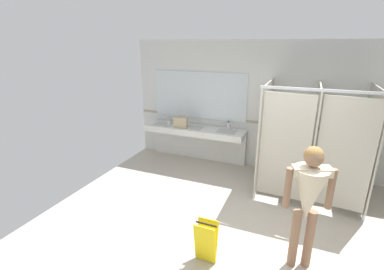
% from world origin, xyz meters
% --- Properties ---
extents(ground_plane, '(6.65, 5.90, 0.10)m').
position_xyz_m(ground_plane, '(0.00, 0.00, -0.05)').
color(ground_plane, '#B2A899').
extents(wall_back, '(6.65, 0.12, 2.79)m').
position_xyz_m(wall_back, '(0.00, 2.71, 1.40)').
color(wall_back, silver).
rests_on(wall_back, ground_plane).
extents(wall_back_tile_band, '(6.65, 0.01, 0.06)m').
position_xyz_m(wall_back_tile_band, '(0.00, 2.65, 1.05)').
color(wall_back_tile_band, '#9E937F').
rests_on(wall_back_tile_band, wall_back).
extents(vanity_counter, '(2.36, 0.59, 0.97)m').
position_xyz_m(vanity_counter, '(-1.78, 2.42, 0.64)').
color(vanity_counter, silver).
rests_on(vanity_counter, ground_plane).
extents(mirror_panel, '(2.26, 0.02, 1.09)m').
position_xyz_m(mirror_panel, '(-1.78, 2.64, 1.56)').
color(mirror_panel, silver).
rests_on(mirror_panel, wall_back).
extents(bathroom_stalls, '(1.82, 1.50, 2.08)m').
position_xyz_m(bathroom_stalls, '(0.75, 1.71, 1.08)').
color(bathroom_stalls, '#B2AD9E').
rests_on(bathroom_stalls, ground_plane).
extents(person_standing, '(0.55, 0.51, 1.63)m').
position_xyz_m(person_standing, '(0.70, -0.19, 1.03)').
color(person_standing, '#8C664C').
rests_on(person_standing, ground_plane).
extents(handbag, '(0.32, 0.12, 0.40)m').
position_xyz_m(handbag, '(-2.05, 2.19, 1.00)').
color(handbag, tan).
rests_on(handbag, vanity_counter).
extents(soap_dispenser, '(0.07, 0.07, 0.19)m').
position_xyz_m(soap_dispenser, '(-1.01, 2.51, 0.94)').
color(soap_dispenser, white).
rests_on(soap_dispenser, vanity_counter).
extents(paper_cup, '(0.07, 0.07, 0.10)m').
position_xyz_m(paper_cup, '(-2.40, 2.28, 0.91)').
color(paper_cup, white).
rests_on(paper_cup, vanity_counter).
extents(wet_floor_sign, '(0.28, 0.19, 0.58)m').
position_xyz_m(wet_floor_sign, '(-0.43, -0.58, 0.30)').
color(wet_floor_sign, yellow).
rests_on(wet_floor_sign, ground_plane).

